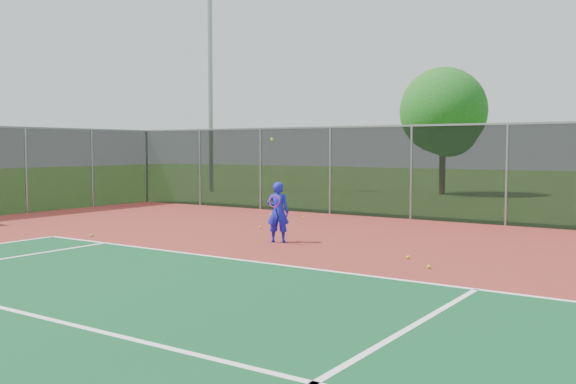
% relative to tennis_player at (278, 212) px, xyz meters
% --- Properties ---
extents(ground, '(120.00, 120.00, 0.00)m').
position_rel_tennis_player_xyz_m(ground, '(3.65, -5.47, -0.76)').
color(ground, '#315A19').
rests_on(ground, ground).
extents(court_apron, '(30.00, 20.00, 0.02)m').
position_rel_tennis_player_xyz_m(court_apron, '(3.65, -3.47, -0.75)').
color(court_apron, maroon).
rests_on(court_apron, ground).
extents(court_lines, '(22.10, 13.05, 0.00)m').
position_rel_tennis_player_xyz_m(court_lines, '(5.65, -7.35, -0.73)').
color(court_lines, white).
rests_on(court_lines, court_apron).
extents(fence_back, '(30.00, 0.06, 3.03)m').
position_rel_tennis_player_xyz_m(fence_back, '(3.65, 6.53, 0.80)').
color(fence_back, black).
rests_on(fence_back, court_apron).
extents(tennis_player, '(0.64, 0.69, 2.54)m').
position_rel_tennis_player_xyz_m(tennis_player, '(0.00, 0.00, 0.00)').
color(tennis_player, '#171AD8').
rests_on(tennis_player, court_apron).
extents(practice_ball_0, '(0.07, 0.07, 0.07)m').
position_rel_tennis_player_xyz_m(practice_ball_0, '(3.56, -0.38, -0.71)').
color(practice_ball_0, '#C0CE17').
rests_on(practice_ball_0, court_apron).
extents(practice_ball_1, '(0.07, 0.07, 0.07)m').
position_rel_tennis_player_xyz_m(practice_ball_1, '(4.31, -1.15, -0.71)').
color(practice_ball_1, '#C0CE17').
rests_on(practice_ball_1, court_apron).
extents(practice_ball_2, '(0.07, 0.07, 0.07)m').
position_rel_tennis_player_xyz_m(practice_ball_2, '(-2.36, 4.86, -0.71)').
color(practice_ball_2, '#C0CE17').
rests_on(practice_ball_2, court_apron).
extents(practice_ball_3, '(0.07, 0.07, 0.07)m').
position_rel_tennis_player_xyz_m(practice_ball_3, '(-1.98, 1.94, -0.71)').
color(practice_ball_3, '#C0CE17').
rests_on(practice_ball_3, court_apron).
extents(practice_ball_4, '(0.07, 0.07, 0.07)m').
position_rel_tennis_player_xyz_m(practice_ball_4, '(-3.72, 4.92, -0.71)').
color(practice_ball_4, '#C0CE17').
rests_on(practice_ball_4, court_apron).
extents(practice_ball_5, '(0.07, 0.07, 0.07)m').
position_rel_tennis_player_xyz_m(practice_ball_5, '(-4.57, -1.88, -0.71)').
color(practice_ball_5, '#C0CE17').
rests_on(practice_ball_5, court_apron).
extents(floodlight_nw, '(0.90, 0.40, 12.49)m').
position_rel_tennis_player_xyz_m(floodlight_nw, '(-13.32, 12.94, 6.26)').
color(floodlight_nw, gray).
rests_on(floodlight_nw, ground).
extents(tree_back_left, '(4.25, 4.25, 6.24)m').
position_rel_tennis_player_xyz_m(tree_back_left, '(-2.40, 17.63, 3.15)').
color(tree_back_left, '#382214').
rests_on(tree_back_left, ground).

